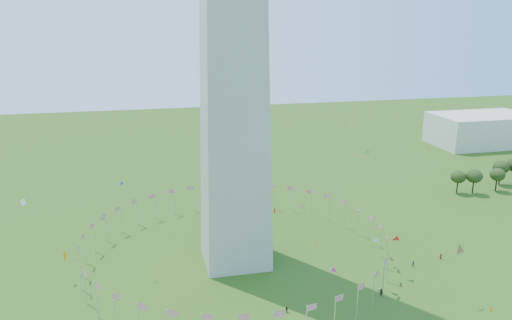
% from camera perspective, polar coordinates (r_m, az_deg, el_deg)
% --- Properties ---
extents(flag_ring, '(80.24, 80.24, 9.00)m').
position_cam_1_polar(flag_ring, '(136.93, -2.37, -9.68)').
color(flag_ring, silver).
rests_on(flag_ring, ground).
extents(gov_building_east_a, '(50.00, 30.00, 16.00)m').
position_cam_1_polar(gov_building_east_a, '(286.20, 24.38, 3.19)').
color(gov_building_east_a, beige).
rests_on(gov_building_east_a, ground).
extents(kites_aloft, '(113.93, 59.85, 33.35)m').
position_cam_1_polar(kites_aloft, '(115.14, 10.51, -7.77)').
color(kites_aloft, white).
rests_on(kites_aloft, ground).
extents(tree_line_east, '(53.33, 15.31, 10.65)m').
position_cam_1_polar(tree_line_east, '(217.67, 27.19, -1.62)').
color(tree_line_east, '#304517').
rests_on(tree_line_east, ground).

